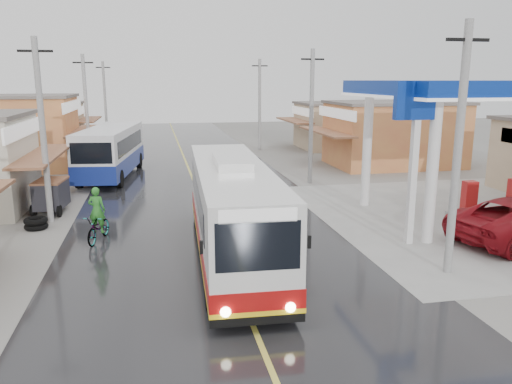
% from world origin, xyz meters
% --- Properties ---
extents(ground, '(120.00, 120.00, 0.00)m').
position_xyz_m(ground, '(0.00, 0.00, 0.00)').
color(ground, slate).
rests_on(ground, ground).
extents(road, '(12.00, 90.00, 0.02)m').
position_xyz_m(road, '(0.00, 15.00, 0.01)').
color(road, black).
rests_on(road, ground).
extents(centre_line, '(0.15, 90.00, 0.01)m').
position_xyz_m(centre_line, '(0.00, 15.00, 0.02)').
color(centre_line, '#D8CC4C').
rests_on(centre_line, road).
extents(shopfronts_right, '(11.00, 44.00, 4.80)m').
position_xyz_m(shopfronts_right, '(15.00, 12.00, 0.00)').
color(shopfronts_right, beige).
rests_on(shopfronts_right, ground).
extents(utility_poles_left, '(1.60, 50.00, 8.00)m').
position_xyz_m(utility_poles_left, '(-7.00, 16.00, 0.00)').
color(utility_poles_left, gray).
rests_on(utility_poles_left, ground).
extents(utility_poles_right, '(1.60, 36.00, 8.00)m').
position_xyz_m(utility_poles_right, '(7.00, 15.00, 0.00)').
color(utility_poles_right, gray).
rests_on(utility_poles_right, ground).
extents(coach_bus, '(3.07, 11.67, 3.61)m').
position_xyz_m(coach_bus, '(0.27, 2.92, 1.74)').
color(coach_bus, silver).
rests_on(coach_bus, road).
extents(second_bus, '(3.92, 9.95, 3.21)m').
position_xyz_m(second_bus, '(-5.09, 19.33, 1.73)').
color(second_bus, silver).
rests_on(second_bus, road).
extents(cyclist, '(1.26, 2.19, 2.23)m').
position_xyz_m(cyclist, '(-4.60, 5.72, 0.73)').
color(cyclist, black).
rests_on(cyclist, ground).
extents(tricycle_near, '(1.59, 2.23, 1.61)m').
position_xyz_m(tricycle_near, '(-7.25, 10.69, 0.92)').
color(tricycle_near, '#26262D').
rests_on(tricycle_near, ground).
extents(tricycle_far, '(1.92, 2.15, 1.50)m').
position_xyz_m(tricycle_far, '(-9.39, 14.76, 0.86)').
color(tricycle_far, '#26262D').
rests_on(tricycle_far, ground).
extents(tyre_stack, '(0.98, 0.98, 0.50)m').
position_xyz_m(tyre_stack, '(-7.41, 7.99, 0.25)').
color(tyre_stack, black).
rests_on(tyre_stack, ground).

